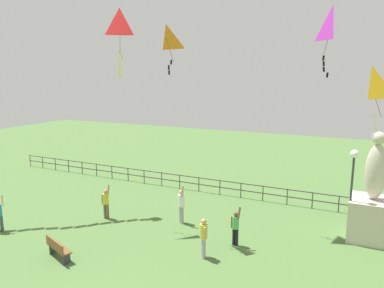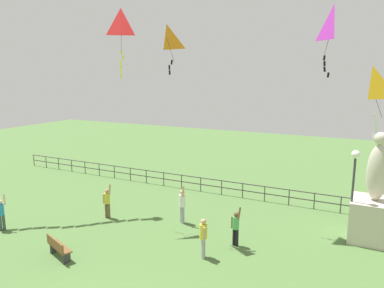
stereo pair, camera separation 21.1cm
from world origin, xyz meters
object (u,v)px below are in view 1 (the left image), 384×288
at_px(lamppost, 353,175).
at_px(person_0, 106,202).
at_px(person_3, 204,235).
at_px(person_5, 181,204).
at_px(person_1, 236,226).
at_px(kite_1, 166,39).
at_px(park_bench, 58,248).
at_px(statue_monument, 372,209).
at_px(kite_2, 120,26).
at_px(kite_5, 371,85).
at_px(kite_6, 332,25).

relative_size(lamppost, person_0, 2.29).
bearing_deg(person_3, person_5, 131.48).
bearing_deg(person_3, person_1, 62.52).
distance_m(person_1, kite_1, 8.58).
bearing_deg(park_bench, person_0, 102.59).
bearing_deg(statue_monument, person_1, -148.58).
height_order(person_3, kite_1, kite_1).
bearing_deg(lamppost, person_3, -141.38).
bearing_deg(kite_1, kite_2, 162.97).
distance_m(lamppost, person_1, 5.57).
distance_m(lamppost, person_3, 7.04).
bearing_deg(kite_1, person_0, 176.23).
relative_size(lamppost, kite_5, 1.72).
xyz_separation_m(person_0, kite_5, (11.82, 0.03, 6.07)).
bearing_deg(lamppost, kite_2, -169.82).
xyz_separation_m(statue_monument, person_3, (-6.17, -4.85, -0.47)).
distance_m(lamppost, kite_5, 4.71).
xyz_separation_m(lamppost, person_0, (-11.49, -2.61, -2.15)).
bearing_deg(kite_6, kite_1, -164.21).
xyz_separation_m(person_3, kite_6, (4.06, 3.14, 8.30)).
bearing_deg(person_3, kite_5, 16.08).
distance_m(lamppost, kite_2, 12.73).
height_order(statue_monument, person_0, statue_monument).
relative_size(person_5, kite_6, 0.73).
xyz_separation_m(person_5, kite_5, (8.01, -1.13, 5.97)).
relative_size(statue_monument, park_bench, 3.20).
distance_m(kite_1, kite_5, 8.18).
bearing_deg(person_5, park_bench, -118.13).
xyz_separation_m(person_5, kite_6, (6.48, 0.41, 8.24)).
distance_m(person_1, kite_6, 9.09).
xyz_separation_m(person_0, person_5, (3.82, 1.16, 0.10)).
height_order(lamppost, person_0, lamppost).
height_order(person_0, kite_1, kite_1).
xyz_separation_m(park_bench, person_5, (2.87, 5.38, 0.56)).
bearing_deg(person_1, person_3, -117.48).
relative_size(person_3, kite_1, 0.82).
xyz_separation_m(lamppost, kite_2, (-10.70, -1.92, 6.61)).
relative_size(lamppost, person_5, 2.06).
distance_m(lamppost, person_0, 11.97).
bearing_deg(statue_monument, person_3, -141.83).
distance_m(kite_1, kite_2, 3.33).
bearing_deg(kite_2, person_1, -6.25).
height_order(person_1, kite_5, kite_5).
relative_size(park_bench, kite_1, 0.75).
height_order(person_1, person_5, person_5).
height_order(lamppost, person_1, lamppost).
relative_size(park_bench, person_5, 0.76).
relative_size(lamppost, person_1, 2.30).
bearing_deg(lamppost, person_0, -167.19).
relative_size(person_1, kite_6, 0.65).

